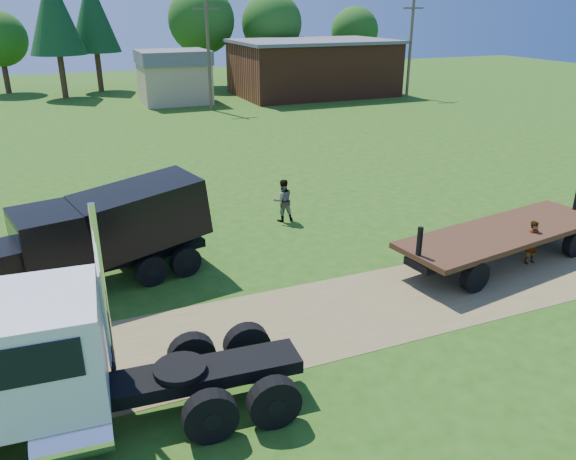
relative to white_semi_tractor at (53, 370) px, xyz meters
name	(u,v)px	position (x,y,z in m)	size (l,w,h in m)	color
ground	(332,315)	(7.49, 2.25, -1.67)	(140.00, 140.00, 0.00)	#234E11
dirt_track	(332,315)	(7.49, 2.25, -1.66)	(120.00, 4.20, 0.01)	brown
white_semi_tractor	(53,370)	(0.00, 0.00, 0.00)	(8.21, 3.21, 4.89)	black
black_dump_truck	(101,233)	(1.60, 6.95, 0.11)	(7.65, 3.75, 3.24)	black
orange_pickup	(143,200)	(3.78, 12.99, -0.99)	(2.25, 4.87, 1.35)	red
flatbed_trailer	(503,237)	(14.74, 3.32, -0.75)	(8.62, 3.74, 2.14)	#341A10
spectator_a	(533,243)	(15.58, 2.76, -0.88)	(0.58, 0.38, 1.58)	#999999
spectator_b	(283,200)	(9.10, 10.04, -0.77)	(0.88, 0.68, 1.81)	#999999
brick_building	(313,67)	(25.49, 42.25, 0.99)	(15.40, 10.40, 5.30)	brown
tan_shed	(174,76)	(11.49, 42.25, 0.75)	(6.20, 5.40, 4.70)	tan
utility_poles	(208,53)	(13.49, 37.25, 3.04)	(42.20, 0.28, 9.00)	#4D3F2C
tree_row	(125,23)	(8.86, 52.07, 5.10)	(56.53, 10.96, 11.71)	#321E14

